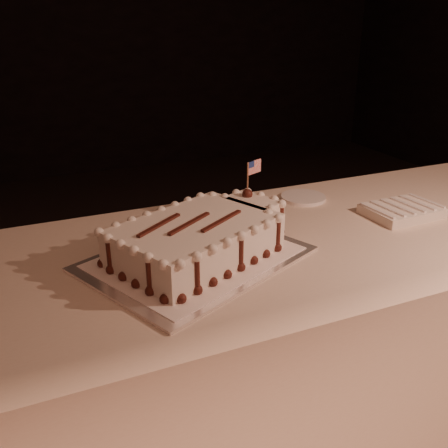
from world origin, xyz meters
name	(u,v)px	position (x,y,z in m)	size (l,w,h in m)	color
banquet_table	(241,359)	(0.00, 0.60, 0.38)	(2.40, 0.80, 0.75)	beige
cake_board	(196,258)	(-0.14, 0.58, 0.75)	(0.54, 0.40, 0.01)	white
doily	(196,257)	(-0.14, 0.58, 0.76)	(0.48, 0.36, 0.00)	white
sheet_cake	(203,236)	(-0.12, 0.59, 0.81)	(0.53, 0.41, 0.20)	white
napkin_stack	(402,211)	(0.56, 0.61, 0.77)	(0.23, 0.17, 0.04)	#F1E1D1
side_plate	(303,198)	(0.36, 0.86, 0.76)	(0.15, 0.15, 0.01)	white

